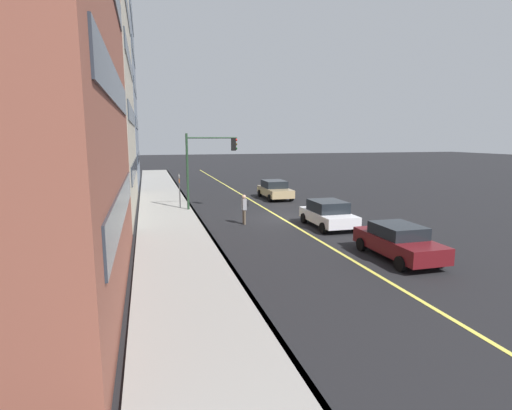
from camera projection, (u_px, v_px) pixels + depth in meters
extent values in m
plane|color=black|center=(281.00, 218.00, 25.73)|extent=(200.00, 200.00, 0.00)
cube|color=gray|center=(170.00, 223.00, 23.91)|extent=(80.00, 3.76, 0.15)
cube|color=slate|center=(201.00, 221.00, 24.38)|extent=(80.00, 0.16, 0.15)
cube|color=#D8CC4C|center=(281.00, 218.00, 25.73)|extent=(80.00, 0.16, 0.01)
cube|color=#262D38|center=(123.00, 203.00, 13.29)|extent=(12.34, 0.06, 1.10)
cube|color=#262D38|center=(116.00, 88.00, 12.68)|extent=(12.34, 0.06, 1.10)
cube|color=#B2A893|center=(33.00, 26.00, 25.57)|extent=(16.32, 11.56, 24.23)
cube|color=#262D38|center=(135.00, 168.00, 28.60)|extent=(13.71, 0.06, 1.10)
cube|color=#262D38|center=(132.00, 116.00, 27.99)|extent=(13.71, 0.06, 1.10)
cube|color=#262D38|center=(129.00, 61.00, 27.38)|extent=(13.71, 0.06, 1.10)
cube|color=#262D38|center=(126.00, 3.00, 26.77)|extent=(13.71, 0.06, 1.10)
cube|color=slate|center=(69.00, 87.00, 42.08)|extent=(15.19, 13.29, 20.66)
cube|color=#262D38|center=(139.00, 157.00, 45.04)|extent=(12.76, 0.06, 1.10)
cube|color=#262D38|center=(137.00, 124.00, 44.43)|extent=(12.76, 0.06, 1.10)
cube|color=#262D38|center=(135.00, 89.00, 43.81)|extent=(12.76, 0.06, 1.10)
cube|color=#262D38|center=(134.00, 54.00, 43.20)|extent=(12.76, 0.06, 1.10)
cube|color=#262D38|center=(132.00, 18.00, 42.59)|extent=(12.76, 0.06, 1.10)
cube|color=tan|center=(275.00, 192.00, 33.79)|extent=(4.48, 1.90, 0.63)
cube|color=black|center=(274.00, 184.00, 33.92)|extent=(2.25, 1.75, 0.59)
cylinder|color=black|center=(291.00, 197.00, 32.68)|extent=(0.60, 0.22, 0.60)
cylinder|color=black|center=(270.00, 198.00, 32.19)|extent=(0.60, 0.22, 0.60)
cylinder|color=black|center=(280.00, 193.00, 35.49)|extent=(0.60, 0.22, 0.60)
cylinder|color=black|center=(260.00, 193.00, 35.01)|extent=(0.60, 0.22, 0.60)
cube|color=silver|center=(328.00, 217.00, 23.07)|extent=(4.18, 1.92, 0.60)
cube|color=black|center=(328.00, 206.00, 23.06)|extent=(2.20, 1.76, 0.63)
cylinder|color=black|center=(355.00, 226.00, 22.05)|extent=(0.60, 0.22, 0.60)
cylinder|color=black|center=(323.00, 228.00, 21.57)|extent=(0.60, 0.22, 0.60)
cylinder|color=black|center=(332.00, 217.00, 24.68)|extent=(0.60, 0.22, 0.60)
cylinder|color=black|center=(304.00, 218.00, 24.19)|extent=(0.60, 0.22, 0.60)
cube|color=#591116|center=(398.00, 244.00, 17.03)|extent=(4.48, 1.81, 0.66)
cube|color=black|center=(398.00, 230.00, 17.01)|extent=(2.13, 1.67, 0.51)
cylinder|color=black|center=(440.00, 260.00, 15.91)|extent=(0.60, 0.22, 0.60)
cylinder|color=black|center=(401.00, 264.00, 15.45)|extent=(0.60, 0.22, 0.60)
cylinder|color=black|center=(395.00, 242.00, 18.72)|extent=(0.60, 0.22, 0.60)
cylinder|color=black|center=(361.00, 244.00, 18.26)|extent=(0.60, 0.22, 0.60)
cylinder|color=brown|center=(245.00, 217.00, 23.77)|extent=(0.14, 0.14, 0.88)
cylinder|color=brown|center=(244.00, 217.00, 23.99)|extent=(0.14, 0.14, 0.88)
cube|color=gray|center=(244.00, 204.00, 23.75)|extent=(0.42, 0.22, 0.66)
sphere|color=tan|center=(244.00, 197.00, 23.68)|extent=(0.24, 0.24, 0.24)
cube|color=black|center=(247.00, 204.00, 23.79)|extent=(0.26, 0.16, 0.34)
cylinder|color=#1E3823|center=(187.00, 173.00, 27.63)|extent=(0.16, 0.16, 5.39)
cylinder|color=#1E3823|center=(212.00, 138.00, 27.69)|extent=(0.10, 3.52, 0.10)
cube|color=black|center=(234.00, 144.00, 28.16)|extent=(0.28, 0.30, 0.90)
sphere|color=red|center=(236.00, 140.00, 28.16)|extent=(0.18, 0.18, 0.18)
sphere|color=#392905|center=(236.00, 144.00, 28.21)|extent=(0.18, 0.18, 0.18)
sphere|color=black|center=(236.00, 149.00, 28.26)|extent=(0.18, 0.18, 0.18)
cylinder|color=slate|center=(180.00, 191.00, 28.56)|extent=(0.08, 0.08, 2.64)
cube|color=white|center=(179.00, 176.00, 28.37)|extent=(0.60, 0.02, 0.20)
cube|color=#DB5919|center=(179.00, 181.00, 28.42)|extent=(0.44, 0.02, 0.28)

